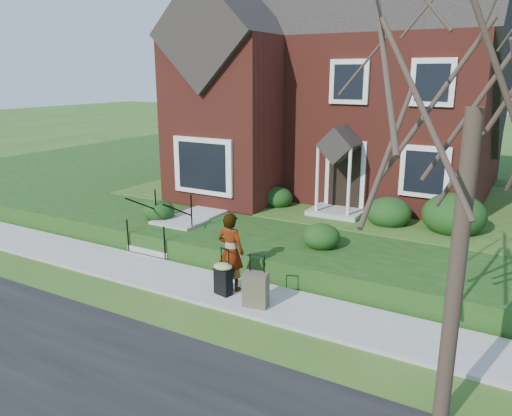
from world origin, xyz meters
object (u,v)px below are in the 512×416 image
Objects in this scene: suitcase_black at (223,277)px; front_steps at (170,231)px; woman at (231,252)px; suitcase_olive at (256,290)px; tree_verge at (479,72)px.

front_steps is at bearing 160.33° from suitcase_black.
suitcase_black is at bearing 90.77° from woman.
suitcase_olive is 0.16× the size of tree_verge.
suitcase_black is at bearing 159.35° from suitcase_olive.
suitcase_black is at bearing -32.68° from front_steps.
suitcase_olive is at bearing 151.57° from woman.
suitcase_black is 0.15× the size of tree_verge.
tree_verge reaches higher than suitcase_olive.
tree_verge is (8.17, -3.92, 4.38)m from front_steps.
suitcase_olive is 6.22m from tree_verge.
suitcase_black is (0.01, -0.34, -0.49)m from woman.
woman reaches higher than suitcase_olive.
front_steps is 10.07m from tree_verge.
front_steps reaches higher than suitcase_black.
suitcase_black is 0.93m from suitcase_olive.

